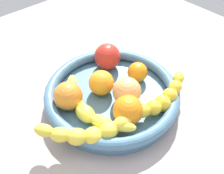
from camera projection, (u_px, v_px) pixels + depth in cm
name	position (u px, v px, depth cm)	size (l,w,h in cm)	color
kitchen_counter	(112.00, 106.00, 67.11)	(120.00, 120.00, 3.00)	#A29492
fruit_bowl	(112.00, 95.00, 64.23)	(33.04, 33.04, 5.10)	teal
banana_draped_left	(92.00, 131.00, 53.23)	(21.10, 13.20, 5.19)	yellow
banana_draped_right	(160.00, 100.00, 59.71)	(20.94, 6.29, 4.87)	yellow
banana_arching_top	(89.00, 109.00, 58.06)	(7.62, 23.66, 4.23)	yellow
orange_front	(128.00, 110.00, 56.57)	(6.76, 6.76, 6.76)	orange
orange_mid_left	(101.00, 83.00, 63.25)	(6.22, 6.22, 6.22)	orange
orange_mid_right	(137.00, 72.00, 66.88)	(5.21, 5.21, 5.21)	orange
orange_rear	(68.00, 96.00, 59.70)	(6.74, 6.74, 6.74)	orange
tomato_red	(107.00, 57.00, 70.00)	(7.12, 7.12, 7.12)	red
peach_blush	(127.00, 91.00, 60.74)	(6.80, 6.80, 6.80)	#EFA25B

